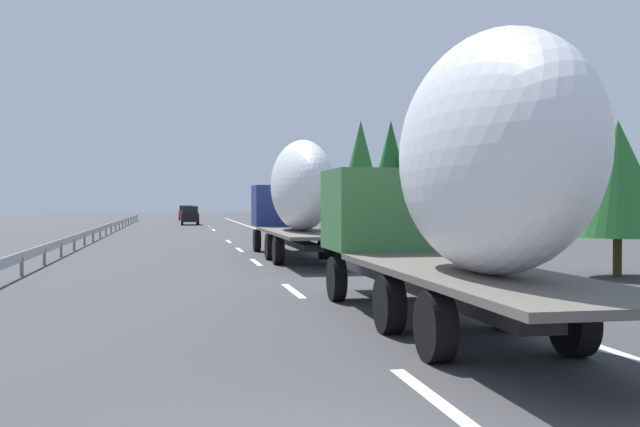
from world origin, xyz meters
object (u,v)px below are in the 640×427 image
object	(u,v)px
truck_lead	(297,194)
road_sign	(291,203)
truck_trailing	(459,180)
car_red_compact	(186,213)
car_black_suv	(190,215)

from	to	relation	value
truck_lead	road_sign	xyz separation A→B (m)	(21.78, -3.10, -0.43)
truck_trailing	car_red_compact	distance (m)	85.15
truck_trailing	road_sign	world-z (taller)	truck_trailing
car_red_compact	road_sign	world-z (taller)	road_sign
truck_lead	truck_trailing	xyz separation A→B (m)	(-17.70, -0.00, 0.07)
car_black_suv	road_sign	xyz separation A→B (m)	(-24.43, -6.58, 1.28)
road_sign	car_black_suv	bearing A→B (deg)	15.07
car_black_suv	road_sign	distance (m)	25.33
road_sign	car_red_compact	bearing A→B (deg)	8.35
truck_trailing	car_black_suv	distance (m)	64.03
truck_trailing	truck_lead	bearing A→B (deg)	0.00
road_sign	truck_lead	bearing A→B (deg)	171.90
truck_trailing	road_sign	xyz separation A→B (m)	(39.48, -3.10, -0.50)
truck_trailing	road_sign	size ratio (longest dim) A/B	3.87
car_red_compact	car_black_suv	bearing A→B (deg)	-179.69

